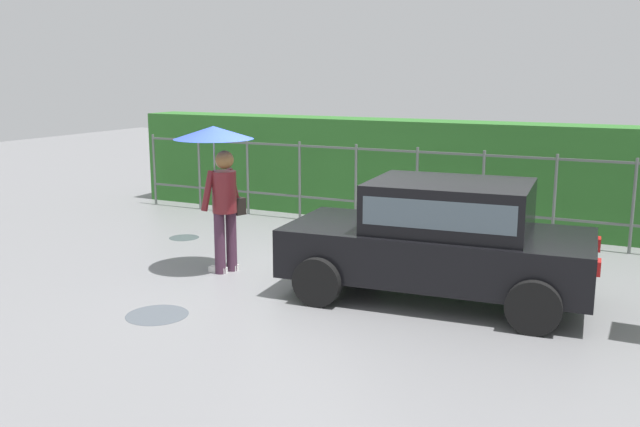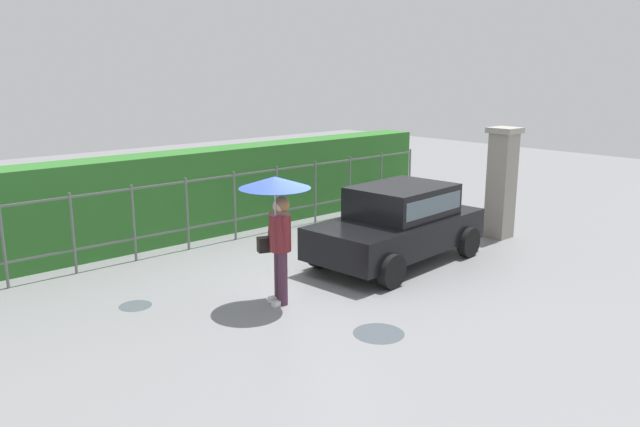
{
  "view_description": "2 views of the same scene",
  "coord_description": "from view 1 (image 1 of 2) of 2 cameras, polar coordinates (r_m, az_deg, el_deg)",
  "views": [
    {
      "loc": [
        4.16,
        -8.11,
        2.77
      ],
      "look_at": [
        0.29,
        -0.24,
        0.98
      ],
      "focal_mm": 38.92,
      "sensor_mm": 36.0,
      "label": 1
    },
    {
      "loc": [
        -6.95,
        -7.58,
        3.63
      ],
      "look_at": [
        -0.05,
        0.15,
        1.22
      ],
      "focal_mm": 34.82,
      "sensor_mm": 36.0,
      "label": 2
    }
  ],
  "objects": [
    {
      "name": "pedestrian",
      "position": [
        9.66,
        -8.34,
        4.15
      ],
      "size": [
        1.1,
        1.1,
        2.06
      ],
      "rotation": [
        0.0,
        0.0,
        2.79
      ],
      "color": "#47283D",
      "rests_on": "ground"
    },
    {
      "name": "puddle_far",
      "position": [
        12.07,
        -11.11,
        -1.96
      ],
      "size": [
        0.51,
        0.51,
        0.0
      ],
      "primitive_type": "cylinder",
      "color": "#4C545B",
      "rests_on": "ground"
    },
    {
      "name": "ground_plane",
      "position": [
        9.53,
        -0.93,
        -5.38
      ],
      "size": [
        40.0,
        40.0,
        0.0
      ],
      "primitive_type": "plane",
      "color": "slate"
    },
    {
      "name": "fence_section",
      "position": [
        12.27,
        7.95,
        2.28
      ],
      "size": [
        11.65,
        0.05,
        1.5
      ],
      "color": "#59605B",
      "rests_on": "ground"
    },
    {
      "name": "hedge_row",
      "position": [
        13.11,
        9.23,
        3.39
      ],
      "size": [
        12.6,
        0.9,
        1.9
      ],
      "primitive_type": "cube",
      "color": "#2D6B28",
      "rests_on": "ground"
    },
    {
      "name": "car",
      "position": [
        8.66,
        9.95,
        -1.77
      ],
      "size": [
        3.85,
        2.1,
        1.48
      ],
      "rotation": [
        0.0,
        0.0,
        3.22
      ],
      "color": "black",
      "rests_on": "ground"
    },
    {
      "name": "puddle_near",
      "position": [
        8.37,
        -13.25,
        -8.12
      ],
      "size": [
        0.73,
        0.73,
        0.0
      ],
      "primitive_type": "cylinder",
      "color": "#4C545B",
      "rests_on": "ground"
    }
  ]
}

